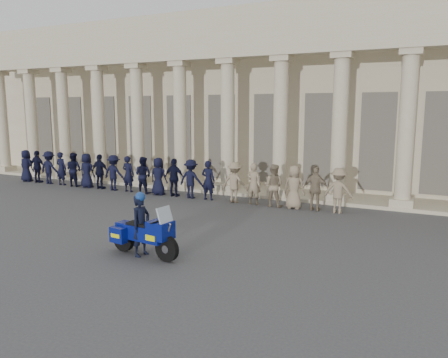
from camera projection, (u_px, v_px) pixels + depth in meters
ground at (154, 242)px, 13.36m from camera, size 90.00×90.00×0.00m
building at (297, 100)px, 25.73m from camera, size 40.00×12.50×9.00m
officer_rank at (155, 176)px, 20.58m from camera, size 18.21×0.67×1.77m
motorcycle at (145, 234)px, 11.93m from camera, size 2.31×1.01×1.48m
rider at (141, 224)px, 11.96m from camera, size 0.48×0.67×1.80m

